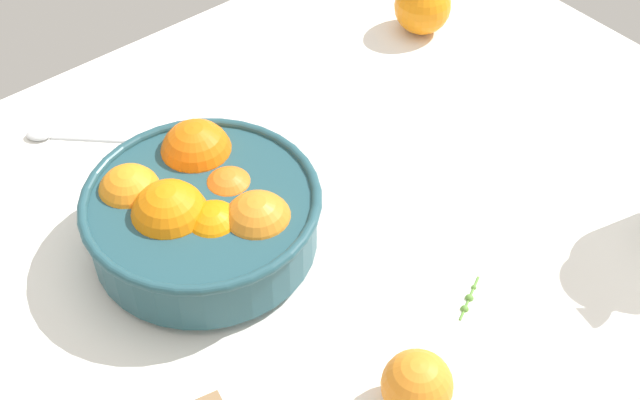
% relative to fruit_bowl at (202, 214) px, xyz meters
% --- Properties ---
extents(ground_plane, '(1.24, 0.98, 0.03)m').
position_rel_fruit_bowl_xyz_m(ground_plane, '(0.08, -0.10, -0.07)').
color(ground_plane, white).
extents(fruit_bowl, '(0.26, 0.26, 0.11)m').
position_rel_fruit_bowl_xyz_m(fruit_bowl, '(0.00, 0.00, 0.00)').
color(fruit_bowl, '#234C56').
rests_on(fruit_bowl, ground_plane).
extents(loose_orange_1, '(0.07, 0.07, 0.07)m').
position_rel_fruit_bowl_xyz_m(loose_orange_1, '(0.04, -0.30, -0.02)').
color(loose_orange_1, orange).
rests_on(loose_orange_1, ground_plane).
extents(loose_orange_2, '(0.08, 0.08, 0.08)m').
position_rel_fruit_bowl_xyz_m(loose_orange_2, '(0.49, 0.15, -0.01)').
color(loose_orange_2, orange).
rests_on(loose_orange_2, ground_plane).
extents(spoon, '(0.11, 0.11, 0.01)m').
position_rel_fruit_bowl_xyz_m(spoon, '(-0.04, 0.27, -0.05)').
color(spoon, silver).
rests_on(spoon, ground_plane).
extents(herb_sprig_0, '(0.06, 0.03, 0.01)m').
position_rel_fruit_bowl_xyz_m(herb_sprig_0, '(0.17, -0.25, -0.05)').
color(herb_sprig_0, '#568C36').
rests_on(herb_sprig_0, ground_plane).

